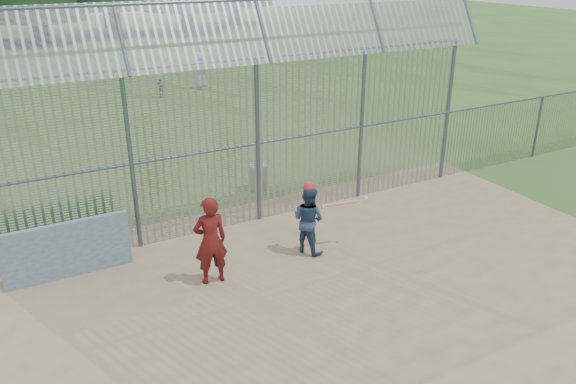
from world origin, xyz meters
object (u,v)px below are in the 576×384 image
batter (308,220)px  trash_can (258,177)px  dugout_wall (67,250)px  onlooker (210,241)px

batter → trash_can: batter is taller
batter → dugout_wall: bearing=48.8°
onlooker → dugout_wall: bearing=-28.2°
dugout_wall → onlooker: (2.49, -1.59, 0.32)m
batter → onlooker: bearing=69.3°
batter → trash_can: (0.60, 3.79, -0.41)m
trash_can → onlooker: bearing=-126.5°
batter → onlooker: size_ratio=0.84×
dugout_wall → trash_can: size_ratio=3.05×
onlooker → trash_can: size_ratio=2.25×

